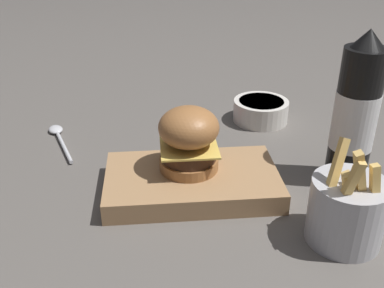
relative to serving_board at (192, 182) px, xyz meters
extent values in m
plane|color=#5B5651|center=(0.05, -0.02, -0.02)|extent=(6.00, 6.00, 0.00)
cube|color=#A37A51|center=(0.00, 0.00, 0.00)|extent=(0.27, 0.16, 0.03)
cylinder|color=#9E6638|center=(0.00, 0.02, 0.02)|extent=(0.09, 0.09, 0.02)
cylinder|color=#422819|center=(0.00, 0.02, 0.04)|extent=(0.08, 0.08, 0.02)
cube|color=#EAC656|center=(0.00, 0.02, 0.05)|extent=(0.09, 0.09, 0.00)
ellipsoid|color=#9E6638|center=(0.00, 0.02, 0.09)|extent=(0.09, 0.09, 0.06)
cylinder|color=black|center=(0.25, 0.01, 0.09)|extent=(0.07, 0.07, 0.22)
cylinder|color=silver|center=(0.25, 0.01, 0.09)|extent=(0.07, 0.07, 0.09)
cone|color=black|center=(0.25, 0.01, 0.21)|extent=(0.05, 0.05, 0.03)
cylinder|color=#B7B7BC|center=(0.19, -0.13, 0.03)|extent=(0.10, 0.10, 0.09)
cube|color=#E5B760|center=(0.18, -0.14, 0.07)|extent=(0.03, 0.03, 0.06)
cube|color=#E5B760|center=(0.21, -0.15, 0.07)|extent=(0.02, 0.01, 0.07)
cube|color=#E5B760|center=(0.19, -0.15, 0.08)|extent=(0.04, 0.03, 0.09)
cube|color=#E5B760|center=(0.16, -0.13, 0.08)|extent=(0.04, 0.04, 0.09)
cube|color=#E5B760|center=(0.18, -0.14, 0.07)|extent=(0.02, 0.01, 0.06)
cube|color=#E5B760|center=(0.17, -0.16, 0.08)|extent=(0.02, 0.03, 0.09)
cylinder|color=silver|center=(0.17, 0.25, 0.01)|extent=(0.11, 0.11, 0.04)
cylinder|color=beige|center=(0.17, 0.25, 0.02)|extent=(0.09, 0.09, 0.01)
cylinder|color=silver|center=(-0.22, 0.16, -0.01)|extent=(0.05, 0.12, 0.01)
ellipsoid|color=silver|center=(-0.25, 0.23, -0.01)|extent=(0.04, 0.04, 0.01)
cylinder|color=#9E140F|center=(0.04, 0.23, -0.01)|extent=(0.06, 0.06, 0.00)
camera|label=1|loc=(-0.05, -0.59, 0.38)|focal=42.00mm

